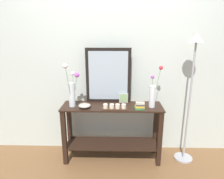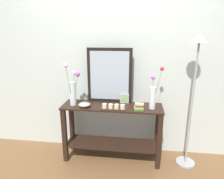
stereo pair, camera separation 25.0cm
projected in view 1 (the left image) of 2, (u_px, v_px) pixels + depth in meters
The scene contains 11 objects.
ground_plane at pixel (112, 158), 2.77m from camera, with size 7.00×6.00×0.02m, color brown.
wall_back at pixel (113, 57), 2.69m from camera, with size 6.40×0.08×2.70m, color beige.
console_table at pixel (112, 127), 2.64m from camera, with size 1.28×0.37×0.76m.
mirror_leaning at pixel (108, 76), 2.61m from camera, with size 0.59×0.03×0.72m.
tall_vase_left at pixel (72, 90), 2.47m from camera, with size 0.17×0.17×0.56m.
vase_right at pixel (153, 94), 2.47m from camera, with size 0.16×0.12×0.51m.
candle_tray at pixel (115, 107), 2.43m from camera, with size 0.32×0.09×0.07m.
picture_frame_small at pixel (124, 98), 2.65m from camera, with size 0.12×0.01×0.13m.
decorative_bowl at pixel (85, 106), 2.47m from camera, with size 0.15×0.15×0.06m.
book_stack at pixel (140, 106), 2.43m from camera, with size 0.12×0.10×0.09m.
floor_lamp at pixel (192, 79), 2.44m from camera, with size 0.24×0.24×1.66m.
Camera 1 is at (0.06, -2.40, 1.66)m, focal length 32.01 mm.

